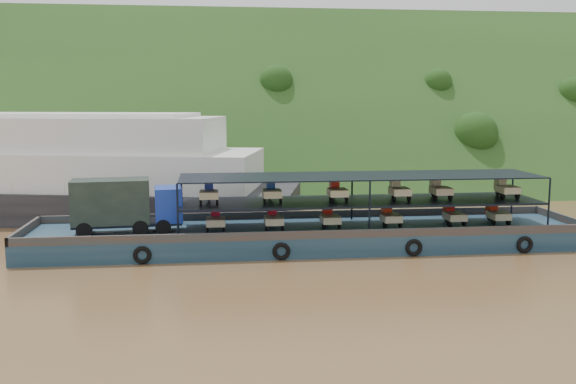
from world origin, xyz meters
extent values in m
plane|color=brown|center=(0.00, 0.00, 0.00)|extent=(160.00, 160.00, 0.00)
cube|color=#1D3915|center=(0.00, 36.00, 0.00)|extent=(140.00, 39.60, 39.60)
cube|color=#122A3F|center=(-1.08, 0.69, 0.60)|extent=(35.00, 7.00, 1.20)
cube|color=#592D19|center=(-1.08, 4.09, 1.45)|extent=(35.00, 0.20, 0.50)
cube|color=#592D19|center=(-1.08, -2.71, 1.45)|extent=(35.00, 0.20, 0.50)
cube|color=#592D19|center=(16.32, 0.69, 1.45)|extent=(0.20, 7.00, 0.50)
cube|color=#592D19|center=(-18.48, 0.69, 1.45)|extent=(0.20, 7.00, 0.50)
torus|color=black|center=(-11.08, -2.86, 0.55)|extent=(1.06, 0.26, 1.06)
torus|color=black|center=(-3.08, -2.86, 0.55)|extent=(1.06, 0.26, 1.06)
torus|color=black|center=(4.92, -2.86, 0.55)|extent=(1.06, 0.26, 1.06)
torus|color=black|center=(11.92, -2.86, 0.55)|extent=(1.06, 0.26, 1.06)
cylinder|color=black|center=(-14.63, -0.87, 1.68)|extent=(0.99, 0.42, 0.96)
cylinder|color=black|center=(-14.82, 1.13, 1.68)|extent=(0.99, 0.42, 0.96)
cylinder|color=black|center=(-11.39, -0.57, 1.68)|extent=(0.99, 0.42, 0.96)
cylinder|color=black|center=(-11.57, 1.43, 1.68)|extent=(0.99, 0.42, 0.96)
cylinder|color=black|center=(-10.05, -0.44, 1.68)|extent=(0.99, 0.42, 0.96)
cylinder|color=black|center=(-10.24, 1.56, 1.68)|extent=(0.99, 0.42, 0.96)
cube|color=black|center=(-12.24, 0.36, 1.82)|extent=(6.68, 2.70, 0.19)
cube|color=#16319C|center=(-9.76, 0.59, 2.92)|extent=(1.84, 2.44, 2.11)
cube|color=black|center=(-8.95, 0.67, 3.31)|extent=(0.24, 1.91, 0.86)
cube|color=black|center=(-13.20, 0.27, 3.21)|extent=(4.79, 2.72, 2.68)
cube|color=black|center=(2.42, 0.69, 2.86)|extent=(23.00, 5.00, 0.12)
cube|color=black|center=(2.42, 0.69, 4.50)|extent=(23.00, 5.00, 0.08)
cylinder|color=black|center=(-9.08, -1.81, 2.85)|extent=(0.12, 0.12, 3.30)
cylinder|color=black|center=(-9.08, 3.19, 2.85)|extent=(0.12, 0.12, 3.30)
cylinder|color=black|center=(2.42, -1.81, 2.85)|extent=(0.12, 0.12, 3.30)
cylinder|color=black|center=(2.42, 3.19, 2.85)|extent=(0.12, 0.12, 3.30)
cylinder|color=black|center=(13.92, -1.81, 2.85)|extent=(0.12, 0.12, 3.30)
cylinder|color=black|center=(13.92, 3.19, 2.85)|extent=(0.12, 0.12, 3.30)
cylinder|color=black|center=(-6.87, 1.74, 1.46)|extent=(0.12, 0.52, 0.52)
cylinder|color=black|center=(-7.37, -0.06, 1.46)|extent=(0.14, 0.52, 0.52)
cylinder|color=black|center=(-6.37, -0.06, 1.46)|extent=(0.14, 0.52, 0.52)
cube|color=#CABA8F|center=(-6.87, 0.29, 1.80)|extent=(1.15, 1.50, 0.44)
cube|color=red|center=(-6.87, 1.44, 1.98)|extent=(0.55, 0.80, 0.80)
cube|color=red|center=(-6.87, 1.24, 2.48)|extent=(0.50, 0.10, 0.10)
cylinder|color=black|center=(-3.22, 1.74, 1.46)|extent=(0.12, 0.52, 0.52)
cylinder|color=black|center=(-3.72, -0.06, 1.46)|extent=(0.14, 0.52, 0.52)
cylinder|color=black|center=(-2.72, -0.06, 1.46)|extent=(0.14, 0.52, 0.52)
cube|color=beige|center=(-3.22, 0.29, 1.80)|extent=(1.15, 1.50, 0.44)
cube|color=#B90C1B|center=(-3.22, 1.44, 1.98)|extent=(0.55, 0.80, 0.80)
cube|color=#B90C1B|center=(-3.22, 1.24, 2.48)|extent=(0.50, 0.10, 0.10)
cylinder|color=black|center=(0.41, 1.74, 1.46)|extent=(0.12, 0.52, 0.52)
cylinder|color=black|center=(-0.09, -0.06, 1.46)|extent=(0.14, 0.52, 0.52)
cylinder|color=black|center=(0.91, -0.06, 1.46)|extent=(0.14, 0.52, 0.52)
cube|color=beige|center=(0.41, 0.29, 1.80)|extent=(1.15, 1.50, 0.44)
cube|color=red|center=(0.41, 1.44, 1.98)|extent=(0.55, 0.80, 0.80)
cube|color=red|center=(0.41, 1.24, 2.48)|extent=(0.50, 0.10, 0.10)
cylinder|color=black|center=(4.38, 1.74, 1.46)|extent=(0.12, 0.52, 0.52)
cylinder|color=black|center=(3.88, -0.06, 1.46)|extent=(0.14, 0.52, 0.52)
cylinder|color=black|center=(4.88, -0.06, 1.46)|extent=(0.14, 0.52, 0.52)
cube|color=beige|center=(4.38, 0.29, 1.80)|extent=(1.15, 1.50, 0.44)
cube|color=red|center=(4.38, 1.44, 1.98)|extent=(0.55, 0.80, 0.80)
cube|color=red|center=(4.38, 1.24, 2.48)|extent=(0.50, 0.10, 0.10)
cylinder|color=black|center=(8.65, 1.74, 1.46)|extent=(0.12, 0.52, 0.52)
cylinder|color=black|center=(8.15, -0.06, 1.46)|extent=(0.14, 0.52, 0.52)
cylinder|color=black|center=(9.15, -0.06, 1.46)|extent=(0.14, 0.52, 0.52)
cube|color=#C1B389|center=(8.65, 0.29, 1.80)|extent=(1.15, 1.50, 0.44)
cube|color=#BA120C|center=(8.65, 1.44, 1.98)|extent=(0.55, 0.80, 0.80)
cube|color=#BA120C|center=(8.65, 1.24, 2.48)|extent=(0.50, 0.10, 0.10)
cylinder|color=black|center=(11.65, 1.74, 1.46)|extent=(0.12, 0.52, 0.52)
cylinder|color=black|center=(11.15, -0.06, 1.46)|extent=(0.14, 0.52, 0.52)
cylinder|color=black|center=(12.15, -0.06, 1.46)|extent=(0.14, 0.52, 0.52)
cube|color=beige|center=(11.65, 0.29, 1.80)|extent=(1.15, 1.50, 0.44)
cube|color=red|center=(11.65, 1.44, 1.98)|extent=(0.55, 0.80, 0.80)
cube|color=red|center=(11.65, 1.24, 2.48)|extent=(0.50, 0.10, 0.10)
cylinder|color=black|center=(-7.26, 1.74, 3.18)|extent=(0.12, 0.52, 0.52)
cylinder|color=black|center=(-7.76, -0.06, 3.18)|extent=(0.14, 0.52, 0.52)
cylinder|color=black|center=(-6.76, -0.06, 3.18)|extent=(0.14, 0.52, 0.52)
cube|color=beige|center=(-7.26, 0.29, 3.52)|extent=(1.15, 1.50, 0.44)
cube|color=#1B30A4|center=(-7.26, 1.44, 3.70)|extent=(0.55, 0.80, 0.80)
cube|color=#1B30A4|center=(-7.26, 1.24, 4.20)|extent=(0.50, 0.10, 0.10)
cylinder|color=black|center=(-3.33, 1.74, 3.18)|extent=(0.12, 0.52, 0.52)
cylinder|color=black|center=(-3.83, -0.06, 3.18)|extent=(0.14, 0.52, 0.52)
cylinder|color=black|center=(-2.83, -0.06, 3.18)|extent=(0.14, 0.52, 0.52)
cube|color=#C9BC8E|center=(-3.33, 0.29, 3.52)|extent=(1.15, 1.50, 0.44)
cube|color=#1A46A0|center=(-3.33, 1.44, 3.70)|extent=(0.55, 0.80, 0.80)
cube|color=#1A46A0|center=(-3.33, 1.24, 4.20)|extent=(0.50, 0.10, 0.10)
cylinder|color=black|center=(0.86, 1.74, 3.18)|extent=(0.12, 0.52, 0.52)
cylinder|color=black|center=(0.36, -0.06, 3.18)|extent=(0.14, 0.52, 0.52)
cylinder|color=black|center=(1.36, -0.06, 3.18)|extent=(0.14, 0.52, 0.52)
cube|color=beige|center=(0.86, 0.29, 3.52)|extent=(1.15, 1.50, 0.44)
cube|color=red|center=(0.86, 1.44, 3.70)|extent=(0.55, 0.80, 0.80)
cube|color=red|center=(0.86, 1.24, 4.20)|extent=(0.50, 0.10, 0.10)
cylinder|color=black|center=(4.91, 1.74, 3.18)|extent=(0.12, 0.52, 0.52)
cylinder|color=black|center=(4.41, -0.06, 3.18)|extent=(0.14, 0.52, 0.52)
cylinder|color=black|center=(5.41, -0.06, 3.18)|extent=(0.14, 0.52, 0.52)
cube|color=beige|center=(4.91, 0.29, 3.52)|extent=(1.15, 1.50, 0.44)
cube|color=beige|center=(4.91, 1.44, 3.70)|extent=(0.55, 0.80, 0.80)
cube|color=beige|center=(4.91, 1.24, 4.20)|extent=(0.50, 0.10, 0.10)
cylinder|color=black|center=(7.65, 1.74, 3.18)|extent=(0.12, 0.52, 0.52)
cylinder|color=black|center=(7.15, -0.06, 3.18)|extent=(0.14, 0.52, 0.52)
cylinder|color=black|center=(8.15, -0.06, 3.18)|extent=(0.14, 0.52, 0.52)
cube|color=tan|center=(7.65, 0.29, 3.52)|extent=(1.15, 1.50, 0.44)
cube|color=beige|center=(7.65, 1.44, 3.70)|extent=(0.55, 0.80, 0.80)
cube|color=beige|center=(7.65, 1.24, 4.20)|extent=(0.50, 0.10, 0.10)
cylinder|color=black|center=(12.18, 1.74, 3.18)|extent=(0.12, 0.52, 0.52)
cylinder|color=black|center=(11.68, -0.06, 3.18)|extent=(0.14, 0.52, 0.52)
cylinder|color=black|center=(12.68, -0.06, 3.18)|extent=(0.14, 0.52, 0.52)
cube|color=beige|center=(12.18, 0.29, 3.52)|extent=(1.15, 1.50, 0.44)
cube|color=#C7BE8D|center=(12.18, 1.44, 3.70)|extent=(0.55, 0.80, 0.80)
cube|color=#C7BE8D|center=(12.18, 1.24, 4.20)|extent=(0.50, 0.10, 0.10)
cube|color=black|center=(-20.71, 13.94, 1.23)|extent=(42.21, 19.21, 2.46)
cube|color=silver|center=(-20.71, 13.94, 3.89)|extent=(35.99, 16.82, 2.87)
cube|color=silver|center=(-20.71, 13.94, 6.66)|extent=(29.78, 14.44, 2.66)
cube|color=silver|center=(-20.71, 13.94, 8.14)|extent=(25.56, 12.52, 0.31)
camera|label=1|loc=(-6.96, -39.27, 9.36)|focal=40.00mm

